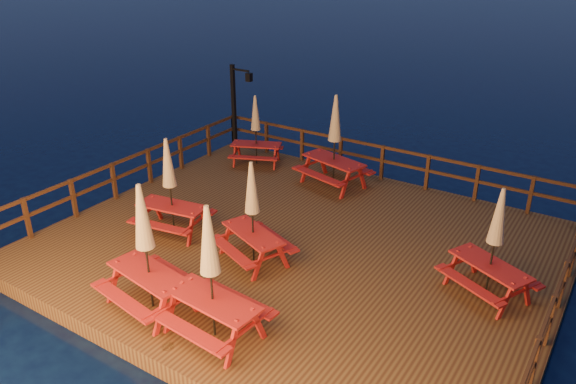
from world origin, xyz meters
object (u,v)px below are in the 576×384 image
object	(u,v)px
picnic_table_1	(252,211)
picnic_table_2	(335,140)
lamp_post	(237,100)
picnic_table_0	(146,246)

from	to	relation	value
picnic_table_1	picnic_table_2	bearing A→B (deg)	118.12
lamp_post	picnic_table_1	bearing A→B (deg)	-49.75
picnic_table_0	picnic_table_2	distance (m)	7.43
picnic_table_1	picnic_table_2	world-z (taller)	picnic_table_2
lamp_post	picnic_table_2	bearing A→B (deg)	-12.52
picnic_table_0	picnic_table_1	distance (m)	2.68
picnic_table_1	picnic_table_0	bearing A→B (deg)	-83.02
picnic_table_0	picnic_table_2	xyz separation A→B (m)	(0.14, 7.43, 0.04)
lamp_post	picnic_table_2	world-z (taller)	lamp_post
picnic_table_2	picnic_table_0	bearing A→B (deg)	-76.53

